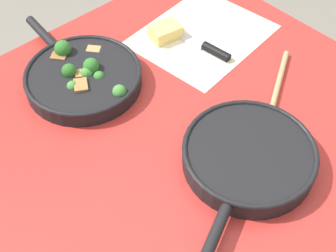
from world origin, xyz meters
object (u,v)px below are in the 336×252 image
(skillet_eggs, at_px, (249,156))
(cheese_block, at_px, (165,32))
(skillet_broccoli, at_px, (83,76))
(grater_knife, at_px, (203,45))
(wooden_spoon, at_px, (271,114))

(skillet_eggs, bearing_deg, cheese_block, -133.22)
(skillet_broccoli, distance_m, cheese_block, 0.28)
(skillet_broccoli, relative_size, skillet_eggs, 1.13)
(skillet_eggs, xyz_separation_m, grater_knife, (0.21, 0.35, -0.02))
(skillet_broccoli, height_order, wooden_spoon, skillet_broccoli)
(wooden_spoon, bearing_deg, skillet_eggs, -8.05)
(skillet_eggs, height_order, cheese_block, skillet_eggs)
(skillet_broccoli, relative_size, wooden_spoon, 1.28)
(cheese_block, bearing_deg, wooden_spoon, -92.02)
(skillet_broccoli, xyz_separation_m, wooden_spoon, (0.27, -0.40, -0.02))
(skillet_broccoli, relative_size, grater_knife, 1.78)
(skillet_broccoli, bearing_deg, grater_knife, -103.45)
(grater_knife, distance_m, cheese_block, 0.11)
(skillet_broccoli, xyz_separation_m, cheese_block, (0.28, -0.00, -0.01))
(skillet_eggs, xyz_separation_m, wooden_spoon, (0.15, 0.06, -0.02))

